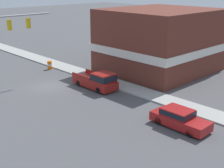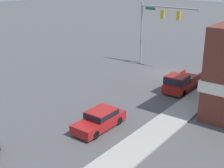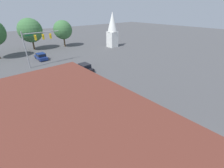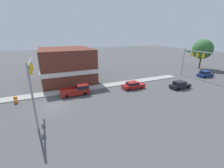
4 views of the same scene
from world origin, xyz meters
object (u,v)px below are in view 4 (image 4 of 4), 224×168
Objects in this scene: pickup_truck_parked at (78,90)px; construction_barrel at (16,100)px; car_lead at (133,85)px; car_oncoming at (180,85)px; car_distant at (205,74)px.

pickup_truck_parked reaches higher than construction_barrel.
car_lead is at bearing 84.57° from construction_barrel.
pickup_truck_parked is at bearing 86.59° from construction_barrel.
construction_barrel is (-0.60, -10.05, -0.37)m from pickup_truck_parked.
car_oncoming is 20.65m from pickup_truck_parked.
pickup_truck_parked is 4.80× the size of construction_barrel.
car_lead is 21.24m from construction_barrel.
car_distant is 33.24m from pickup_truck_parked.
car_distant reaches higher than car_oncoming.
car_oncoming is at bearing 78.93° from construction_barrel.
car_oncoming is (3.86, -13.24, -0.02)m from car_distant.
car_distant is 13.79m from car_oncoming.
pickup_truck_parked reaches higher than car_oncoming.
car_distant is 3.99× the size of construction_barrel.
construction_barrel is at bearing -92.66° from car_distant.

